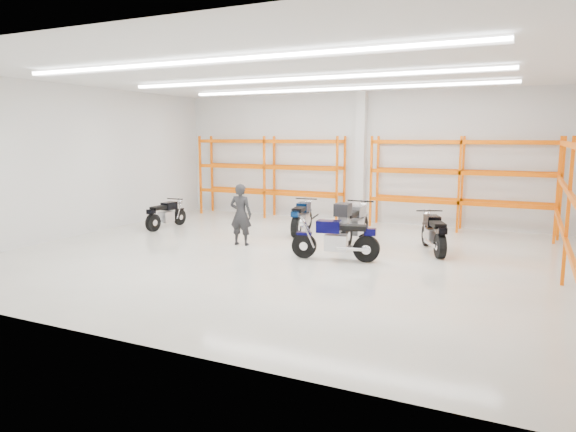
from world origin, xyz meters
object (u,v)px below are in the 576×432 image
at_px(motorcycle_back_a, 165,215).
at_px(standing_man, 241,214).
at_px(motorcycle_main, 339,240).
at_px(motorcycle_back_b, 301,218).
at_px(motorcycle_back_d, 434,234).
at_px(structural_column, 361,158).
at_px(motorcycle_back_c, 352,223).

relative_size(motorcycle_back_a, standing_man, 1.11).
bearing_deg(motorcycle_main, motorcycle_back_b, 128.54).
xyz_separation_m(motorcycle_back_a, motorcycle_back_b, (4.40, 1.09, 0.05)).
relative_size(motorcycle_back_a, motorcycle_back_d, 0.96).
relative_size(motorcycle_back_b, structural_column, 0.47).
bearing_deg(motorcycle_back_b, structural_column, 71.85).
height_order(motorcycle_back_b, motorcycle_back_d, motorcycle_back_b).
bearing_deg(structural_column, motorcycle_main, -77.55).
bearing_deg(motorcycle_back_d, motorcycle_back_b, 167.11).
height_order(motorcycle_main, motorcycle_back_c, motorcycle_back_c).
relative_size(motorcycle_main, motorcycle_back_d, 1.09).
bearing_deg(motorcycle_main, motorcycle_back_c, 98.85).
relative_size(motorcycle_main, motorcycle_back_b, 1.03).
bearing_deg(motorcycle_back_d, motorcycle_back_c, 178.04).
height_order(motorcycle_back_c, standing_man, standing_man).
bearing_deg(standing_man, motorcycle_main, 163.15).
bearing_deg(motorcycle_back_d, standing_man, -165.40).
bearing_deg(motorcycle_back_c, motorcycle_back_d, -1.96).
height_order(motorcycle_back_d, structural_column, structural_column).
relative_size(motorcycle_back_b, standing_man, 1.23).
height_order(motorcycle_back_b, structural_column, structural_column).
xyz_separation_m(motorcycle_back_a, motorcycle_back_d, (8.56, 0.14, 0.04)).
bearing_deg(standing_man, structural_column, -116.12).
relative_size(motorcycle_main, motorcycle_back_c, 0.89).
height_order(motorcycle_main, motorcycle_back_d, motorcycle_main).
bearing_deg(motorcycle_back_a, motorcycle_back_b, 13.91).
distance_m(motorcycle_back_b, motorcycle_back_d, 4.27).
bearing_deg(motorcycle_back_a, motorcycle_back_c, 1.93).
distance_m(motorcycle_back_d, standing_man, 5.18).
xyz_separation_m(motorcycle_back_c, motorcycle_back_d, (2.24, -0.08, -0.12)).
xyz_separation_m(motorcycle_main, motorcycle_back_b, (-2.22, 2.79, -0.01)).
distance_m(motorcycle_main, standing_man, 3.13).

